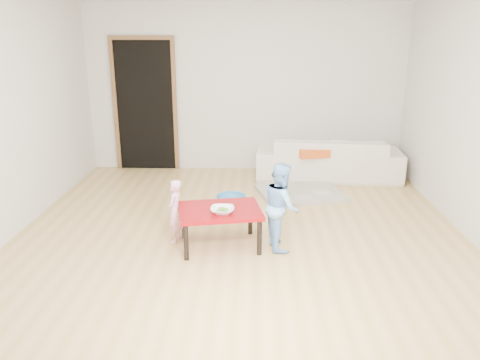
{
  "coord_description": "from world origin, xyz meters",
  "views": [
    {
      "loc": [
        0.15,
        -4.96,
        2.16
      ],
      "look_at": [
        0.0,
        -0.2,
        0.65
      ],
      "focal_mm": 35.0,
      "sensor_mm": 36.0,
      "label": 1
    }
  ],
  "objects_px": {
    "sofa": "(328,157)",
    "bowl": "(222,210)",
    "basin": "(231,200)",
    "red_table": "(220,228)",
    "child_pink": "(175,211)",
    "child_blue": "(281,206)"
  },
  "relations": [
    {
      "from": "sofa",
      "to": "basin",
      "type": "xyz_separation_m",
      "value": [
        -1.44,
        -1.26,
        -0.26
      ]
    },
    {
      "from": "bowl",
      "to": "basin",
      "type": "height_order",
      "value": "bowl"
    },
    {
      "from": "child_pink",
      "to": "child_blue",
      "type": "bearing_deg",
      "value": 94.17
    },
    {
      "from": "basin",
      "to": "bowl",
      "type": "bearing_deg",
      "value": -90.76
    },
    {
      "from": "child_blue",
      "to": "basin",
      "type": "height_order",
      "value": "child_blue"
    },
    {
      "from": "child_pink",
      "to": "child_blue",
      "type": "xyz_separation_m",
      "value": [
        1.12,
        -0.1,
        0.11
      ]
    },
    {
      "from": "red_table",
      "to": "basin",
      "type": "bearing_deg",
      "value": 87.59
    },
    {
      "from": "sofa",
      "to": "child_pink",
      "type": "bearing_deg",
      "value": 54.22
    },
    {
      "from": "sofa",
      "to": "red_table",
      "type": "relative_size",
      "value": 2.61
    },
    {
      "from": "child_blue",
      "to": "basin",
      "type": "relative_size",
      "value": 2.38
    },
    {
      "from": "child_blue",
      "to": "basin",
      "type": "xyz_separation_m",
      "value": [
        -0.58,
        1.25,
        -0.4
      ]
    },
    {
      "from": "red_table",
      "to": "basin",
      "type": "relative_size",
      "value": 2.19
    },
    {
      "from": "sofa",
      "to": "bowl",
      "type": "distance_m",
      "value": 3.0
    },
    {
      "from": "sofa",
      "to": "bowl",
      "type": "xyz_separation_m",
      "value": [
        -1.45,
        -2.63,
        0.13
      ]
    },
    {
      "from": "child_pink",
      "to": "bowl",
      "type": "bearing_deg",
      "value": 76.24
    },
    {
      "from": "sofa",
      "to": "bowl",
      "type": "height_order",
      "value": "sofa"
    },
    {
      "from": "red_table",
      "to": "child_pink",
      "type": "distance_m",
      "value": 0.52
    },
    {
      "from": "child_blue",
      "to": "red_table",
      "type": "bearing_deg",
      "value": 81.51
    },
    {
      "from": "red_table",
      "to": "basin",
      "type": "height_order",
      "value": "red_table"
    },
    {
      "from": "red_table",
      "to": "child_pink",
      "type": "relative_size",
      "value": 1.21
    },
    {
      "from": "bowl",
      "to": "basin",
      "type": "distance_m",
      "value": 1.42
    },
    {
      "from": "bowl",
      "to": "child_pink",
      "type": "xyz_separation_m",
      "value": [
        -0.52,
        0.22,
        -0.1
      ]
    }
  ]
}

